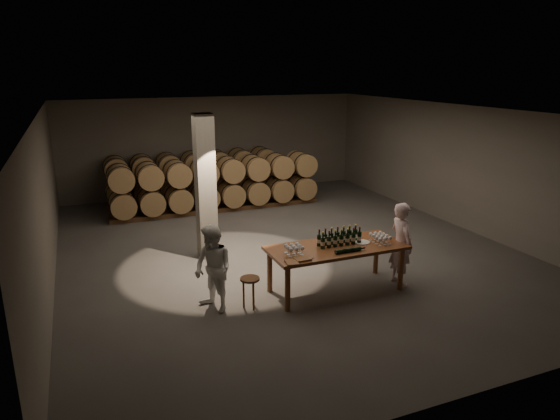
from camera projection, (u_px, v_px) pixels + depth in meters
name	position (u px, v px, depth m)	size (l,w,h in m)	color
room	(205.00, 187.00, 10.90)	(12.00, 12.00, 12.00)	#4C4A48
tasting_table	(336.00, 251.00, 9.37)	(2.60, 1.10, 0.90)	brown
barrel_stack_back	(194.00, 175.00, 15.86)	(5.48, 0.95, 1.57)	#53311C
barrel_stack_front	(217.00, 183.00, 14.76)	(6.26, 0.95, 1.57)	#53311C
bottle_cluster	(339.00, 239.00, 9.40)	(0.86, 0.23, 0.33)	black
lying_bottles	(349.00, 250.00, 9.03)	(0.61, 0.08, 0.08)	black
glass_cluster_left	(294.00, 247.00, 8.93)	(0.30, 0.30, 0.17)	silver
glass_cluster_right	(380.00, 236.00, 9.52)	(0.30, 0.41, 0.16)	silver
plate	(362.00, 242.00, 9.54)	(0.30, 0.30, 0.02)	white
notebook_near	(302.00, 259.00, 8.69)	(0.28, 0.22, 0.03)	brown
notebook_corner	(292.00, 262.00, 8.54)	(0.21, 0.27, 0.02)	brown
pen	(311.00, 259.00, 8.73)	(0.01, 0.01, 0.13)	black
stool	(250.00, 283.00, 8.77)	(0.34, 0.34, 0.57)	#53311C
person_man	(401.00, 244.00, 9.67)	(0.61, 0.40, 1.66)	white
person_woman	(213.00, 269.00, 8.61)	(0.76, 0.59, 1.55)	white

